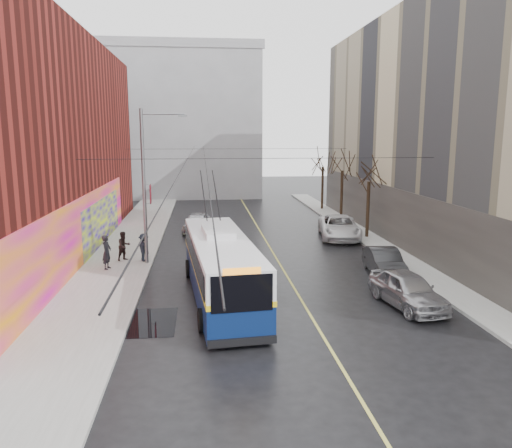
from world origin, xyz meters
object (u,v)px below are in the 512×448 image
(parked_car_a, at_px, (408,289))
(pedestrian_c, at_px, (144,247))
(streetlight_pole, at_px, (147,183))
(parked_car_c, at_px, (339,227))
(tree_mid, at_px, (343,162))
(tree_far, at_px, (323,159))
(trolleybus, at_px, (221,266))
(tree_near, at_px, (369,171))
(parked_car_b, at_px, (384,262))
(pedestrian_b, at_px, (124,246))
(pedestrian_a, at_px, (107,252))
(following_car, at_px, (197,222))

(parked_car_a, xyz_separation_m, pedestrian_c, (-12.52, 8.89, 0.19))
(streetlight_pole, xyz_separation_m, parked_car_c, (13.14, 6.35, -4.02))
(tree_mid, relative_size, tree_far, 1.02)
(pedestrian_c, bearing_deg, tree_mid, -81.11)
(tree_far, distance_m, parked_car_c, 14.46)
(trolleybus, bearing_deg, parked_car_a, -18.77)
(tree_near, distance_m, parked_car_b, 10.58)
(streetlight_pole, distance_m, tree_mid, 19.96)
(tree_near, xyz_separation_m, trolleybus, (-11.19, -12.48, -3.42))
(tree_near, height_order, pedestrian_b, tree_near)
(tree_near, relative_size, tree_far, 0.97)
(parked_car_c, bearing_deg, streetlight_pole, -145.28)
(tree_mid, bearing_deg, pedestrian_c, -140.97)
(trolleybus, distance_m, parked_car_a, 8.48)
(parked_car_c, xyz_separation_m, pedestrian_b, (-14.70, -5.59, 0.19))
(trolleybus, relative_size, pedestrian_c, 7.20)
(pedestrian_b, xyz_separation_m, pedestrian_c, (1.20, -0.32, -0.04))
(tree_near, relative_size, pedestrian_b, 3.67)
(trolleybus, relative_size, pedestrian_a, 6.22)
(tree_mid, height_order, following_car, tree_mid)
(parked_car_a, height_order, pedestrian_c, pedestrian_c)
(parked_car_b, height_order, following_car, following_car)
(parked_car_a, distance_m, pedestrian_b, 16.53)
(parked_car_a, bearing_deg, tree_far, 75.55)
(pedestrian_c, bearing_deg, trolleybus, -178.23)
(tree_near, height_order, tree_mid, tree_mid)
(streetlight_pole, distance_m, pedestrian_b, 4.20)
(streetlight_pole, distance_m, tree_near, 16.28)
(following_car, bearing_deg, parked_car_c, -10.03)
(pedestrian_c, bearing_deg, parked_car_b, -136.34)
(tree_mid, bearing_deg, trolleybus, -119.88)
(tree_near, distance_m, following_car, 13.78)
(tree_mid, height_order, parked_car_c, tree_mid)
(parked_car_c, height_order, following_car, parked_car_c)
(tree_near, relative_size, trolleybus, 0.54)
(following_car, bearing_deg, pedestrian_c, -98.17)
(tree_far, relative_size, following_car, 1.50)
(streetlight_pole, xyz_separation_m, pedestrian_b, (-1.56, 0.76, -3.83))
(tree_near, height_order, pedestrian_c, tree_near)
(tree_far, distance_m, parked_car_a, 28.94)
(tree_far, height_order, pedestrian_b, tree_far)
(streetlight_pole, relative_size, trolleybus, 0.75)
(parked_car_b, bearing_deg, streetlight_pole, 170.92)
(tree_mid, bearing_deg, parked_car_c, -106.73)
(tree_near, bearing_deg, tree_far, 90.00)
(parked_car_b, relative_size, pedestrian_b, 2.52)
(tree_near, height_order, following_car, tree_near)
(streetlight_pole, bearing_deg, following_car, 75.14)
(following_car, distance_m, pedestrian_a, 12.17)
(parked_car_a, xyz_separation_m, pedestrian_a, (-14.38, 7.34, 0.32))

